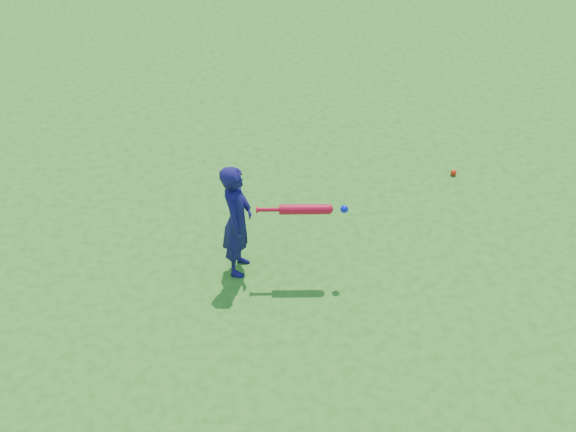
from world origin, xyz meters
name	(u,v)px	position (x,y,z in m)	size (l,w,h in m)	color
ground	(287,236)	(0.00, 0.00, 0.00)	(80.00, 80.00, 0.00)	#256D1A
child	(237,221)	(-0.58, -0.46, 0.61)	(0.44, 0.29, 1.21)	#15104D
ground_ball_red	(453,173)	(2.31, 0.87, 0.04)	(0.08, 0.08, 0.08)	red
bat_swing	(308,209)	(0.09, -0.63, 0.78)	(0.88, 0.21, 0.10)	red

